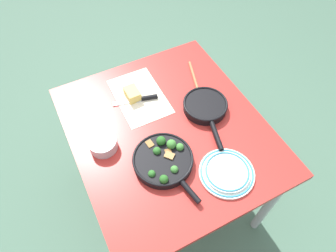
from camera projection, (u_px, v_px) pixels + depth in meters
ground_plane at (168, 192)px, 2.10m from camera, size 14.00×14.00×0.00m
dining_table_red at (168, 139)px, 1.55m from camera, size 1.04×0.92×0.77m
skillet_broccoli at (164, 160)px, 1.34m from camera, size 0.39×0.27×0.07m
skillet_eggs at (205, 106)px, 1.52m from camera, size 0.38×0.23×0.05m
wooden_spoon at (198, 91)px, 1.61m from camera, size 0.36×0.14×0.02m
parchment_sheet at (139, 96)px, 1.59m from camera, size 0.37×0.24×0.00m
grater_knife at (142, 99)px, 1.57m from camera, size 0.09×0.23×0.02m
cheese_block at (132, 94)px, 1.57m from camera, size 0.09×0.07×0.05m
dinner_plate_stack at (227, 172)px, 1.32m from camera, size 0.25×0.25×0.03m
prep_bowl_steel at (103, 144)px, 1.39m from camera, size 0.13×0.13×0.06m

